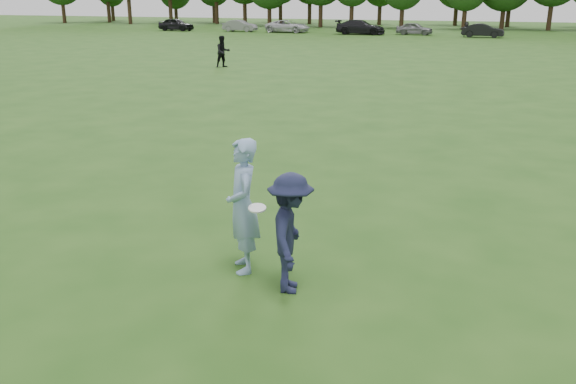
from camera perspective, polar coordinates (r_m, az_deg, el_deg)
name	(u,v)px	position (r m, az deg, el deg)	size (l,w,h in m)	color
ground	(236,276)	(9.59, -4.89, -7.85)	(200.00, 200.00, 0.00)	#224A14
thrower	(243,206)	(9.42, -4.25, -1.33)	(0.78, 0.51, 2.13)	#819FC7
defender	(291,233)	(8.79, 0.24, -3.88)	(1.16, 0.67, 1.79)	#1A1D39
player_far_a	(223,52)	(37.49, -6.11, 12.93)	(0.90, 0.70, 1.84)	black
player_far_d	(466,29)	(67.07, 16.35, 14.40)	(1.44, 0.46, 1.55)	#282828
car_a	(176,24)	(77.08, -10.43, 15.17)	(1.75, 4.35, 1.48)	black
car_b	(240,26)	(74.35, -4.52, 15.24)	(1.41, 4.04, 1.33)	slate
car_c	(288,26)	(72.21, -0.03, 15.24)	(2.32, 5.03, 1.40)	silver
car_d	(361,27)	(69.11, 6.80, 15.06)	(2.17, 5.34, 1.55)	black
car_e	(415,29)	(69.45, 11.76, 14.74)	(1.56, 3.88, 1.32)	slate
car_f	(483,31)	(66.89, 17.79, 14.19)	(1.44, 4.14, 1.36)	black
disc_in_play	(257,208)	(9.09, -2.91, -1.51)	(0.29, 0.28, 0.09)	white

